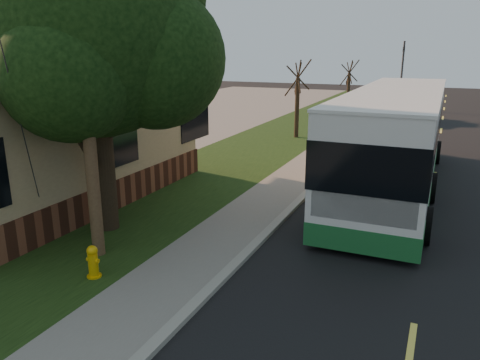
% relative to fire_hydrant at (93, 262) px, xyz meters
% --- Properties ---
extents(ground, '(120.00, 120.00, 0.00)m').
position_rel_fire_hydrant_xyz_m(ground, '(2.60, 0.00, -0.43)').
color(ground, black).
rests_on(ground, ground).
extents(road, '(8.00, 80.00, 0.01)m').
position_rel_fire_hydrant_xyz_m(road, '(6.60, 10.00, -0.43)').
color(road, black).
rests_on(road, ground).
extents(curb, '(0.25, 80.00, 0.12)m').
position_rel_fire_hydrant_xyz_m(curb, '(2.60, 10.00, -0.37)').
color(curb, gray).
rests_on(curb, ground).
extents(sidewalk, '(2.00, 80.00, 0.08)m').
position_rel_fire_hydrant_xyz_m(sidewalk, '(1.60, 10.00, -0.39)').
color(sidewalk, slate).
rests_on(sidewalk, ground).
extents(grass_verge, '(5.00, 80.00, 0.07)m').
position_rel_fire_hydrant_xyz_m(grass_verge, '(-1.90, 10.00, -0.40)').
color(grass_verge, black).
rests_on(grass_verge, ground).
extents(building_lot, '(15.00, 80.00, 0.04)m').
position_rel_fire_hydrant_xyz_m(building_lot, '(-11.90, 10.00, -0.41)').
color(building_lot, slate).
rests_on(building_lot, ground).
extents(fire_hydrant, '(0.32, 0.32, 0.74)m').
position_rel_fire_hydrant_xyz_m(fire_hydrant, '(0.00, 0.00, 0.00)').
color(fire_hydrant, '#DCA40B').
rests_on(fire_hydrant, grass_verge).
extents(utility_pole, '(2.86, 3.21, 9.07)m').
position_rel_fire_hydrant_xyz_m(utility_pole, '(-0.71, 0.99, 4.20)').
color(utility_pole, '#473321').
rests_on(utility_pole, ground).
extents(leafy_tree, '(6.30, 6.00, 7.80)m').
position_rel_fire_hydrant_xyz_m(leafy_tree, '(-1.57, 2.65, 4.73)').
color(leafy_tree, black).
rests_on(leafy_tree, grass_verge).
extents(bare_tree_near, '(1.38, 1.21, 4.31)m').
position_rel_fire_hydrant_xyz_m(bare_tree_near, '(-0.90, 18.00, 1.72)').
color(bare_tree_near, black).
rests_on(bare_tree_near, grass_verge).
extents(bare_tree_far, '(1.38, 1.21, 4.03)m').
position_rel_fire_hydrant_xyz_m(bare_tree_far, '(-0.40, 30.00, 1.57)').
color(bare_tree_far, black).
rests_on(bare_tree_far, grass_verge).
extents(traffic_signal, '(0.18, 0.22, 5.50)m').
position_rel_fire_hydrant_xyz_m(traffic_signal, '(3.10, 34.00, 2.73)').
color(traffic_signal, '#2D2D30').
rests_on(traffic_signal, ground).
extents(transit_bus, '(3.05, 13.21, 3.57)m').
position_rel_fire_hydrant_xyz_m(transit_bus, '(5.18, 9.83, 1.47)').
color(transit_bus, silver).
rests_on(transit_bus, ground).
extents(distant_car, '(2.43, 5.15, 1.70)m').
position_rel_fire_hydrant_xyz_m(distant_car, '(4.32, 27.36, 0.42)').
color(distant_car, black).
rests_on(distant_car, ground).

